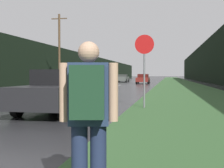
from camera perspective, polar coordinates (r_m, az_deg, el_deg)
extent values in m
cube|color=#33562D|center=(40.83, 13.46, -0.03)|extent=(6.00, 240.00, 0.02)
cube|color=silver|center=(14.54, -13.14, -3.36)|extent=(0.12, 3.00, 0.01)
cube|color=silver|center=(21.09, -5.23, -1.71)|extent=(0.12, 3.00, 0.01)
cube|color=silver|center=(27.86, -1.11, -0.84)|extent=(0.12, 3.00, 0.01)
cube|color=silver|center=(34.72, 1.38, -0.31)|extent=(0.12, 3.00, 0.01)
cube|color=black|center=(53.42, -6.67, 3.29)|extent=(2.00, 140.00, 5.34)
cube|color=black|center=(51.39, 19.80, 4.42)|extent=(2.00, 140.00, 7.43)
cylinder|color=#4C3823|center=(31.89, -10.65, 6.70)|extent=(0.24, 0.24, 8.04)
cube|color=#4C3823|center=(32.38, -10.69, 12.92)|extent=(1.80, 0.10, 0.10)
cylinder|color=slate|center=(11.13, 6.57, 0.60)|extent=(0.07, 0.07, 2.14)
cylinder|color=#B71414|center=(11.19, 6.60, 8.02)|extent=(0.75, 0.02, 0.75)
cylinder|color=#1E2847|center=(2.86, -6.61, -16.40)|extent=(0.16, 0.16, 0.83)
cylinder|color=#1E2847|center=(2.85, -2.80, -16.47)|extent=(0.16, 0.16, 0.83)
cube|color=navy|center=(2.72, -4.74, -2.00)|extent=(0.42, 0.29, 0.60)
sphere|color=tan|center=(2.72, -4.77, 6.47)|extent=(0.21, 0.21, 0.21)
cylinder|color=tan|center=(2.74, -9.70, -1.64)|extent=(0.09, 0.09, 0.56)
cylinder|color=tan|center=(2.71, 0.27, -1.66)|extent=(0.09, 0.09, 0.56)
cube|color=#193823|center=(2.52, -5.05, -1.63)|extent=(0.34, 0.24, 0.48)
cube|color=black|center=(10.10, -10.52, -2.08)|extent=(1.76, 4.61, 0.68)
cube|color=black|center=(10.29, -10.06, 1.36)|extent=(1.50, 2.07, 0.53)
cylinder|color=black|center=(8.50, -8.85, -4.89)|extent=(0.20, 0.63, 0.63)
cylinder|color=black|center=(9.21, -18.70, -4.45)|extent=(0.20, 0.63, 0.63)
cylinder|color=black|center=(11.21, -3.79, -3.24)|extent=(0.20, 0.63, 0.63)
cylinder|color=black|center=(11.75, -11.70, -3.04)|extent=(0.20, 0.63, 0.63)
cube|color=maroon|center=(42.69, 6.31, 0.89)|extent=(1.79, 4.15, 0.63)
cube|color=#40120F|center=(42.90, 6.34, 1.67)|extent=(1.53, 1.87, 0.53)
cylinder|color=black|center=(41.35, 7.33, 0.46)|extent=(0.20, 0.63, 0.63)
cylinder|color=black|center=(41.50, 4.98, 0.47)|extent=(0.20, 0.63, 0.63)
cylinder|color=black|center=(43.92, 7.57, 0.54)|extent=(0.20, 0.63, 0.63)
cylinder|color=black|center=(44.06, 5.36, 0.55)|extent=(0.20, 0.63, 0.63)
cube|color=#4C514C|center=(51.46, 2.11, 1.11)|extent=(1.93, 4.74, 0.73)
cube|color=#2D302D|center=(51.23, 2.07, 1.75)|extent=(1.64, 2.13, 0.42)
cylinder|color=black|center=(53.07, 1.39, 0.77)|extent=(0.20, 0.62, 0.62)
cylinder|color=black|center=(52.78, 3.35, 0.76)|extent=(0.20, 0.62, 0.62)
cylinder|color=black|center=(50.18, 0.81, 0.71)|extent=(0.20, 0.62, 0.62)
cylinder|color=black|center=(49.88, 2.88, 0.70)|extent=(0.20, 0.62, 0.62)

